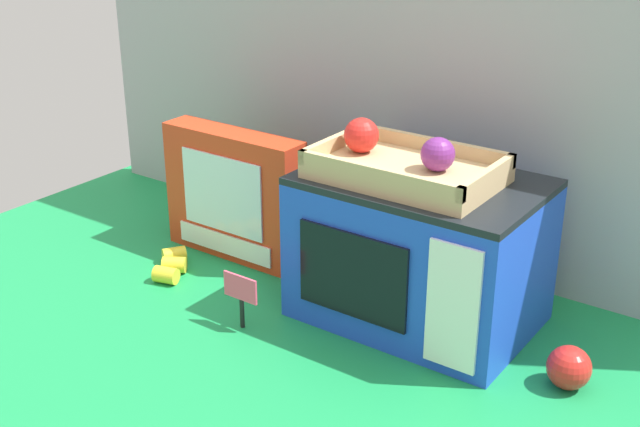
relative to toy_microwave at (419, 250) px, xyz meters
The scene contains 8 objects.
ground_plane 0.20m from the toy_microwave, behind, with size 1.70×1.70×0.00m, color #198C47.
display_back_panel 0.38m from the toy_microwave, 123.22° to the left, with size 1.61×0.03×0.78m, color #A0A3A8.
toy_microwave is the anchor object (origin of this frame).
food_groups_crate 0.16m from the toy_microwave, 150.92° to the right, with size 0.30×0.19×0.08m.
cookie_set_box 0.42m from the toy_microwave, behind, with size 0.31×0.07×0.26m.
price_sign 0.31m from the toy_microwave, 137.42° to the right, with size 0.07×0.01×0.10m.
loose_toy_banana 0.50m from the toy_microwave, 164.94° to the right, with size 0.10×0.12×0.03m.
loose_toy_apple 0.31m from the toy_microwave, 10.28° to the right, with size 0.07×0.07×0.07m, color red.
Camera 1 is at (0.76, -1.16, 0.74)m, focal length 46.87 mm.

